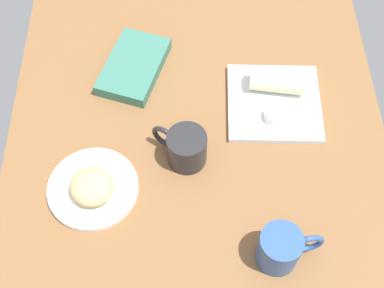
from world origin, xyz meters
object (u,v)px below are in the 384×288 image
(round_plate, at_px, (93,188))
(breakfast_wrap, at_px, (277,81))
(sauce_cup, at_px, (273,115))
(scone_pastry, at_px, (92,186))
(square_plate, at_px, (274,103))
(book_stack, at_px, (134,67))
(coffee_mug, at_px, (281,248))
(second_mug, at_px, (185,148))

(round_plate, xyz_separation_m, breakfast_wrap, (0.26, -0.43, 0.04))
(round_plate, bearing_deg, sauce_cup, -67.34)
(scone_pastry, relative_size, square_plate, 0.44)
(round_plate, height_order, book_stack, book_stack)
(scone_pastry, distance_m, breakfast_wrap, 0.51)
(coffee_mug, bearing_deg, round_plate, 67.67)
(square_plate, bearing_deg, scone_pastry, 119.09)
(scone_pastry, xyz_separation_m, square_plate, (0.23, -0.42, -0.03))
(round_plate, height_order, scone_pastry, scone_pastry)
(breakfast_wrap, distance_m, coffee_mug, 0.43)
(breakfast_wrap, height_order, book_stack, breakfast_wrap)
(scone_pastry, relative_size, breakfast_wrap, 0.74)
(sauce_cup, relative_size, second_mug, 0.35)
(breakfast_wrap, relative_size, coffee_mug, 0.96)
(sauce_cup, bearing_deg, square_plate, -10.19)
(square_plate, xyz_separation_m, breakfast_wrap, (0.04, -0.01, 0.04))
(round_plate, bearing_deg, book_stack, -13.06)
(scone_pastry, xyz_separation_m, coffee_mug, (-0.15, -0.39, 0.01))
(scone_pastry, bearing_deg, round_plate, 18.43)
(square_plate, bearing_deg, round_plate, 117.73)
(round_plate, bearing_deg, scone_pastry, -161.57)
(scone_pastry, distance_m, second_mug, 0.22)
(breakfast_wrap, bearing_deg, book_stack, -93.27)
(book_stack, xyz_separation_m, coffee_mug, (-0.50, -0.32, 0.03))
(round_plate, xyz_separation_m, second_mug, (0.08, -0.21, 0.04))
(round_plate, distance_m, coffee_mug, 0.43)
(round_plate, distance_m, book_stack, 0.35)
(scone_pastry, height_order, breakfast_wrap, breakfast_wrap)
(scone_pastry, xyz_separation_m, book_stack, (0.35, -0.08, -0.02))
(sauce_cup, relative_size, breakfast_wrap, 0.34)
(breakfast_wrap, relative_size, second_mug, 1.04)
(coffee_mug, bearing_deg, sauce_cup, -3.67)
(scone_pastry, xyz_separation_m, sauce_cup, (0.19, -0.41, -0.01))
(sauce_cup, bearing_deg, second_mug, 114.41)
(square_plate, relative_size, coffee_mug, 1.64)
(breakfast_wrap, bearing_deg, second_mug, -41.94)
(coffee_mug, bearing_deg, book_stack, 32.25)
(book_stack, bearing_deg, breakfast_wrap, -102.05)
(round_plate, bearing_deg, breakfast_wrap, -58.66)
(round_plate, xyz_separation_m, coffee_mug, (-0.16, -0.40, 0.04))
(second_mug, bearing_deg, coffee_mug, -142.01)
(square_plate, xyz_separation_m, book_stack, (0.12, 0.35, 0.01))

